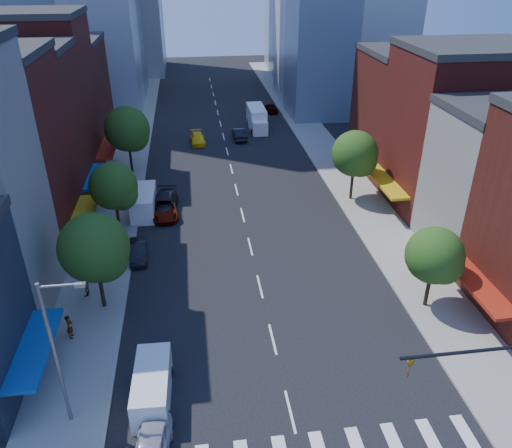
% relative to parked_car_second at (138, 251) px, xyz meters
% --- Properties ---
extents(ground, '(220.00, 220.00, 0.00)m').
position_rel_parked_car_second_xyz_m(ground, '(9.50, -17.45, -0.66)').
color(ground, black).
rests_on(ground, ground).
extents(sidewalk_left, '(5.00, 120.00, 0.15)m').
position_rel_parked_car_second_xyz_m(sidewalk_left, '(-3.00, 22.55, -0.59)').
color(sidewalk_left, gray).
rests_on(sidewalk_left, ground).
extents(sidewalk_right, '(5.00, 120.00, 0.15)m').
position_rel_parked_car_second_xyz_m(sidewalk_right, '(22.00, 22.55, -0.59)').
color(sidewalk_right, gray).
rests_on(sidewalk_right, ground).
extents(bldg_left_3, '(12.00, 8.00, 15.00)m').
position_rel_parked_car_second_xyz_m(bldg_left_3, '(-11.50, 11.55, 6.84)').
color(bldg_left_3, '#501C14').
rests_on(bldg_left_3, ground).
extents(bldg_left_4, '(12.00, 9.00, 17.00)m').
position_rel_parked_car_second_xyz_m(bldg_left_4, '(-11.50, 20.05, 7.84)').
color(bldg_left_4, '#5A1815').
rests_on(bldg_left_4, ground).
extents(bldg_left_5, '(12.00, 10.00, 13.00)m').
position_rel_parked_car_second_xyz_m(bldg_left_5, '(-11.50, 29.55, 5.84)').
color(bldg_left_5, '#501C14').
rests_on(bldg_left_5, ground).
extents(bldg_right_1, '(12.00, 8.00, 12.00)m').
position_rel_parked_car_second_xyz_m(bldg_right_1, '(30.50, -2.45, 5.34)').
color(bldg_right_1, '#B4B0A6').
rests_on(bldg_right_1, ground).
extents(bldg_right_2, '(12.00, 10.00, 15.00)m').
position_rel_parked_car_second_xyz_m(bldg_right_2, '(30.50, 6.55, 6.84)').
color(bldg_right_2, '#5A1815').
rests_on(bldg_right_2, ground).
extents(bldg_right_3, '(12.00, 10.00, 13.00)m').
position_rel_parked_car_second_xyz_m(bldg_right_3, '(30.50, 16.55, 5.84)').
color(bldg_right_3, '#501C14').
rests_on(bldg_right_3, ground).
extents(streetlight, '(2.25, 0.25, 9.00)m').
position_rel_parked_car_second_xyz_m(streetlight, '(-2.31, -16.45, 4.62)').
color(streetlight, slate).
rests_on(streetlight, sidewalk_left).
extents(tree_left_near, '(4.80, 4.80, 7.30)m').
position_rel_parked_car_second_xyz_m(tree_left_near, '(-1.85, -6.53, 4.20)').
color(tree_left_near, black).
rests_on(tree_left_near, sidewalk_left).
extents(tree_left_mid, '(4.20, 4.20, 6.65)m').
position_rel_parked_car_second_xyz_m(tree_left_mid, '(-1.85, 4.47, 3.87)').
color(tree_left_mid, black).
rests_on(tree_left_mid, sidewalk_left).
extents(tree_left_far, '(5.00, 5.00, 7.75)m').
position_rel_parked_car_second_xyz_m(tree_left_far, '(-1.85, 18.47, 4.54)').
color(tree_left_far, black).
rests_on(tree_left_far, sidewalk_left).
extents(tree_right_near, '(4.00, 4.00, 6.20)m').
position_rel_parked_car_second_xyz_m(tree_right_near, '(21.15, -9.53, 3.53)').
color(tree_right_near, black).
rests_on(tree_right_near, sidewalk_right).
extents(tree_right_far, '(4.60, 4.60, 7.20)m').
position_rel_parked_car_second_xyz_m(tree_right_far, '(21.15, 8.47, 4.20)').
color(tree_right_far, black).
rests_on(tree_right_far, sidewalk_right).
extents(parked_car_second, '(1.69, 4.11, 1.32)m').
position_rel_parked_car_second_xyz_m(parked_car_second, '(0.00, 0.00, 0.00)').
color(parked_car_second, black).
rests_on(parked_car_second, ground).
extents(parked_car_third, '(2.76, 5.37, 1.45)m').
position_rel_parked_car_second_xyz_m(parked_car_third, '(2.00, 7.55, 0.06)').
color(parked_car_third, '#999999').
rests_on(parked_car_third, ground).
extents(parked_car_rear, '(2.80, 5.87, 1.65)m').
position_rel_parked_car_second_xyz_m(parked_car_rear, '(2.00, 8.38, 0.16)').
color(parked_car_rear, black).
rests_on(parked_car_rear, ground).
extents(cargo_van_near, '(2.13, 4.92, 2.07)m').
position_rel_parked_car_second_xyz_m(cargo_van_near, '(1.91, -15.67, 0.36)').
color(cargo_van_near, silver).
rests_on(cargo_van_near, ground).
extents(cargo_van_far, '(2.31, 5.53, 2.34)m').
position_rel_parked_car_second_xyz_m(cargo_van_far, '(-0.00, 8.17, 0.50)').
color(cargo_van_far, white).
rests_on(cargo_van_far, ground).
extents(taxi, '(2.10, 4.62, 1.31)m').
position_rel_parked_car_second_xyz_m(taxi, '(5.86, 28.22, -0.01)').
color(taxi, yellow).
rests_on(taxi, ground).
extents(traffic_car_oncoming, '(1.78, 4.66, 1.52)m').
position_rel_parked_car_second_xyz_m(traffic_car_oncoming, '(11.59, 29.16, 0.10)').
color(traffic_car_oncoming, black).
rests_on(traffic_car_oncoming, ground).
extents(traffic_car_far, '(2.00, 4.10, 1.35)m').
position_rel_parked_car_second_xyz_m(traffic_car_far, '(18.00, 41.83, 0.01)').
color(traffic_car_far, '#999999').
rests_on(traffic_car_far, ground).
extents(box_truck, '(2.39, 7.58, 3.05)m').
position_rel_parked_car_second_xyz_m(box_truck, '(14.61, 33.44, 0.78)').
color(box_truck, white).
rests_on(box_truck, ground).
extents(pedestrian_near, '(0.44, 0.65, 1.73)m').
position_rel_parked_car_second_xyz_m(pedestrian_near, '(-3.70, -9.60, 0.36)').
color(pedestrian_near, '#999999').
rests_on(pedestrian_near, sidewalk_left).
extents(pedestrian_far, '(0.76, 0.94, 1.83)m').
position_rel_parked_car_second_xyz_m(pedestrian_far, '(-3.54, -4.97, 0.40)').
color(pedestrian_far, '#999999').
rests_on(pedestrian_far, sidewalk_left).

